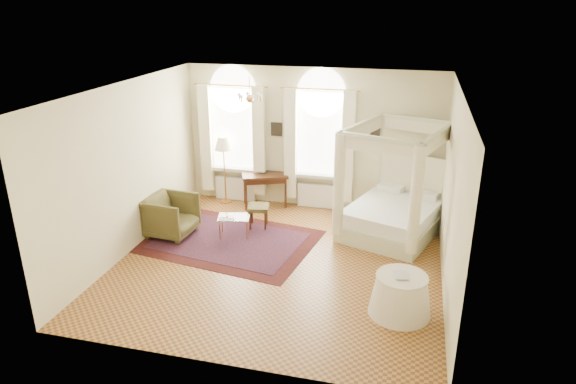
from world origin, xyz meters
name	(u,v)px	position (x,y,z in m)	size (l,w,h in m)	color
ground	(279,262)	(0.00, 0.00, 0.00)	(6.00, 6.00, 0.00)	#A2692F
room_walls	(278,164)	(0.00, 0.00, 1.98)	(6.00, 6.00, 6.00)	beige
window_left	(233,142)	(-1.90, 2.87, 1.49)	(1.62, 0.27, 3.29)	white
window_right	(319,148)	(0.20, 2.87, 1.49)	(1.62, 0.27, 3.29)	white
chandelier	(250,97)	(-0.90, 1.20, 2.91)	(0.51, 0.45, 0.50)	#B6823C
wall_pictures	(316,130)	(0.09, 2.97, 1.89)	(2.54, 0.03, 0.39)	black
canopy_bed	(393,210)	(2.00, 1.83, 0.53)	(2.35, 2.60, 2.35)	beige
nightstand	(421,207)	(2.60, 2.70, 0.33)	(0.46, 0.41, 0.66)	#3E2211
nightstand_lamp	(419,183)	(2.49, 2.64, 0.91)	(0.26, 0.26, 0.38)	#B6823C
writing_desk	(265,179)	(-1.07, 2.70, 0.69)	(1.21, 0.92, 0.81)	#3E2211
laptop	(262,172)	(-1.18, 2.80, 0.82)	(0.35, 0.23, 0.03)	black
stool	(258,209)	(-0.86, 1.47, 0.42)	(0.51, 0.51, 0.50)	#4C4020
armchair	(171,216)	(-2.53, 0.64, 0.44)	(0.94, 0.96, 0.88)	#47401E
coffee_table	(234,219)	(-1.22, 0.90, 0.40)	(0.73, 0.59, 0.44)	white
floor_lamp	(223,147)	(-2.09, 2.70, 1.41)	(0.42, 0.42, 1.65)	#B6823C
oriental_rug	(229,241)	(-1.25, 0.64, 0.01)	(3.79, 2.98, 0.01)	#461310
side_table	(400,295)	(2.30, -1.15, 0.33)	(1.00, 1.00, 0.68)	#EEE4CF
book	(394,275)	(2.18, -1.18, 0.69)	(0.21, 0.28, 0.03)	black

